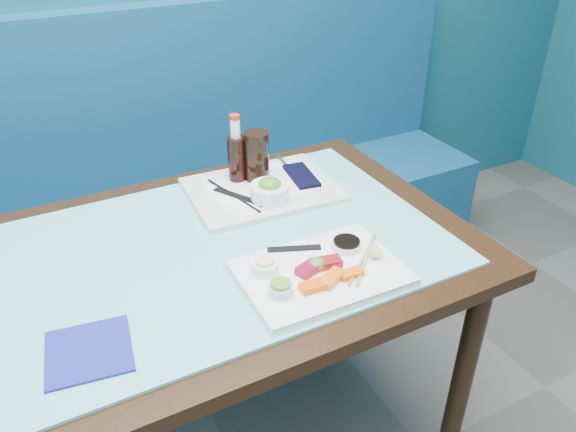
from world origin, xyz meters
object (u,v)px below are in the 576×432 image
cola_glass (257,156)px  sashimi_plate (321,273)px  serving_tray (262,190)px  blue_napkin (89,351)px  dining_table (208,278)px  seaweed_bowl (270,192)px  cola_bottle_body (237,161)px  booth_bench (139,222)px

cola_glass → sashimi_plate: bearing=-97.6°
serving_tray → blue_napkin: 0.74m
dining_table → blue_napkin: bearing=-145.6°
seaweed_bowl → cola_glass: 0.14m
dining_table → cola_bottle_body: bearing=53.1°
seaweed_bowl → sashimi_plate: bearing=-97.2°
blue_napkin → sashimi_plate: bearing=-0.3°
cola_bottle_body → serving_tray: bearing=-61.0°
booth_bench → cola_bottle_body: (0.22, -0.55, 0.46)m
seaweed_bowl → cola_glass: (0.02, 0.13, 0.05)m
booth_bench → serving_tray: booth_bench is taller
serving_tray → cola_glass: bearing=83.1°
sashimi_plate → seaweed_bowl: (0.05, 0.37, 0.03)m
blue_napkin → booth_bench: bearing=72.5°
seaweed_bowl → blue_napkin: seaweed_bowl is taller
dining_table → seaweed_bowl: (0.25, 0.13, 0.13)m
seaweed_bowl → cola_glass: size_ratio=0.74×
cola_glass → cola_bottle_body: 0.06m
dining_table → sashimi_plate: 0.33m
dining_table → blue_napkin: blue_napkin is taller
sashimi_plate → cola_bottle_body: 0.53m
blue_napkin → cola_bottle_body: bearing=43.2°
sashimi_plate → blue_napkin: (-0.54, 0.00, -0.01)m
serving_tray → cola_bottle_body: (-0.04, 0.08, 0.07)m
sashimi_plate → cola_bottle_body: cola_bottle_body is taller
cola_glass → booth_bench: bearing=115.2°
cola_bottle_body → booth_bench: bearing=111.5°
booth_bench → serving_tray: (0.26, -0.63, 0.39)m
serving_tray → sashimi_plate: bearing=-93.9°
booth_bench → serving_tray: bearing=-67.5°
blue_napkin → serving_tray: bearing=36.2°
dining_table → blue_napkin: 0.42m
seaweed_bowl → cola_glass: cola_glass is taller
dining_table → seaweed_bowl: bearing=27.8°
booth_bench → blue_napkin: (-0.34, -1.07, 0.39)m
serving_tray → cola_bottle_body: cola_bottle_body is taller
cola_glass → blue_napkin: bearing=-140.9°
booth_bench → cola_glass: size_ratio=19.41×
booth_bench → cola_glass: booth_bench is taller
sashimi_plate → serving_tray: size_ratio=0.88×
sashimi_plate → cola_glass: 0.51m
cola_glass → serving_tray: bearing=-100.3°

